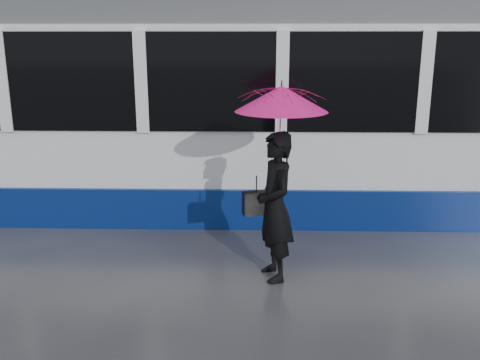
{
  "coord_description": "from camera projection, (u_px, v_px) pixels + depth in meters",
  "views": [
    {
      "loc": [
        0.9,
        -6.37,
        2.83
      ],
      "look_at": [
        0.72,
        0.06,
        1.1
      ],
      "focal_mm": 40.0,
      "sensor_mm": 36.0,
      "label": 1
    }
  ],
  "objects": [
    {
      "name": "ground",
      "position": [
        184.0,
        263.0,
        6.91
      ],
      "size": [
        90.0,
        90.0,
        0.0
      ],
      "primitive_type": "plane",
      "color": "#28282D",
      "rests_on": "ground"
    },
    {
      "name": "umbrella",
      "position": [
        281.0,
        117.0,
        5.99
      ],
      "size": [
        1.3,
        1.3,
        1.21
      ],
      "rotation": [
        0.0,
        0.0,
        0.28
      ],
      "color": "#F0145F",
      "rests_on": "ground"
    },
    {
      "name": "woman",
      "position": [
        275.0,
        207.0,
        6.27
      ],
      "size": [
        0.59,
        0.75,
        1.79
      ],
      "primitive_type": "imported",
      "rotation": [
        0.0,
        0.0,
        -1.29
      ],
      "color": "black",
      "rests_on": "ground"
    },
    {
      "name": "rails",
      "position": [
        203.0,
        204.0,
        9.32
      ],
      "size": [
        34.0,
        1.51,
        0.02
      ],
      "color": "#3F3D38",
      "rests_on": "ground"
    },
    {
      "name": "tram",
      "position": [
        308.0,
        111.0,
        8.85
      ],
      "size": [
        26.0,
        2.56,
        3.35
      ],
      "color": "white",
      "rests_on": "ground"
    },
    {
      "name": "handbag",
      "position": [
        256.0,
        203.0,
        6.29
      ],
      "size": [
        0.35,
        0.22,
        0.46
      ],
      "rotation": [
        0.0,
        0.0,
        0.28
      ],
      "color": "black",
      "rests_on": "ground"
    }
  ]
}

